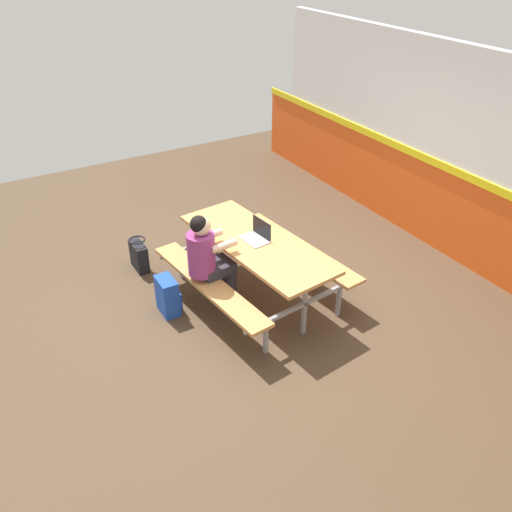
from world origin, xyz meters
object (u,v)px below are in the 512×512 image
picnic_table_main (256,254)px  student_nearer (208,255)px  laptop_silver (257,236)px  tote_bag_bright (139,256)px  backpack_dark (168,296)px

picnic_table_main → student_nearer: 0.59m
student_nearer → laptop_silver: student_nearer is taller
student_nearer → laptop_silver: size_ratio=3.52×
picnic_table_main → student_nearer: bearing=-96.1°
picnic_table_main → tote_bag_bright: size_ratio=4.93×
laptop_silver → backpack_dark: (-0.19, -1.03, -0.57)m
picnic_table_main → student_nearer: (-0.06, -0.57, 0.13)m
picnic_table_main → backpack_dark: 1.09m
backpack_dark → picnic_table_main: bearing=77.1°
student_nearer → backpack_dark: 0.68m
student_nearer → laptop_silver: bearing=87.9°
student_nearer → laptop_silver: 0.61m
tote_bag_bright → picnic_table_main: bearing=38.1°
picnic_table_main → backpack_dark: (-0.23, -1.00, -0.36)m
tote_bag_bright → student_nearer: bearing=19.1°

